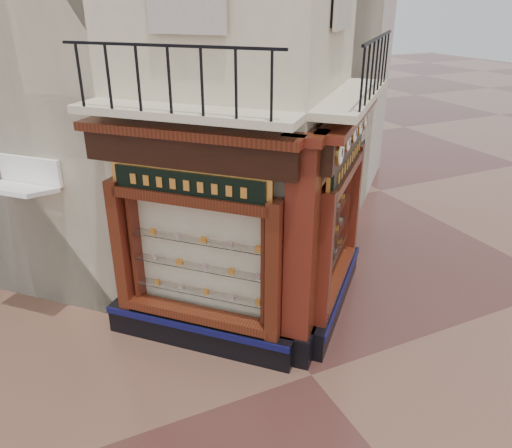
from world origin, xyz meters
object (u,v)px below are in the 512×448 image
clock_a (340,152)px  clock_c (354,133)px  corner_pilaster (301,259)px  signboard_right (346,160)px  awning (41,316)px  clock_e (365,118)px  clock_d (360,125)px  clock_b (347,142)px  signboard_left (188,184)px

clock_a → clock_c: bearing=-0.0°
clock_a → clock_c: (0.88, 0.88, -0.00)m
corner_pilaster → signboard_right: bearing=-10.2°
clock_c → signboard_right: 0.54m
clock_c → awning: (-5.43, 2.38, -3.62)m
clock_e → signboard_right: bearing=174.6°
clock_d → signboard_right: clock_d is taller
clock_b → signboard_right: size_ratio=0.15×
awning → signboard_right: signboard_right is taller
corner_pilaster → awning: corner_pilaster is taller
clock_d → signboard_right: size_ratio=0.18×
signboard_left → signboard_right: signboard_right is taller
corner_pilaster → signboard_right: size_ratio=1.91×
clock_b → clock_a: bearing=-180.0°
clock_a → clock_d: 1.88m
clock_b → signboard_left: (-2.49, 0.59, -0.52)m
clock_d → clock_a: bearing=-180.0°
clock_d → clock_b: bearing=-180.0°
signboard_left → signboard_right: size_ratio=0.95×
awning → corner_pilaster: bearing=-174.4°
clock_a → clock_c: size_ratio=1.16×
corner_pilaster → clock_d: size_ratio=10.63×
clock_d → signboard_left: clock_d is taller
signboard_right → clock_b: bearing=-171.2°
clock_b → clock_d: (0.89, 0.89, 0.00)m
clock_a → awning: size_ratio=0.30×
corner_pilaster → clock_b: corner_pilaster is taller
clock_c → awning: 6.95m
clock_c → signboard_right: size_ratio=0.16×
clock_b → clock_c: (0.44, 0.44, 0.00)m
clock_d → signboard_left: bearing=140.1°
clock_b → signboard_left: bearing=121.8°
signboard_left → signboard_right: bearing=-135.0°
corner_pilaster → clock_d: bearing=-10.6°
signboard_left → clock_a: bearing=-161.5°
clock_d → signboard_left: 3.43m
corner_pilaster → clock_a: 1.77m
corner_pilaster → clock_d: 2.87m
clock_b → clock_d: bearing=0.0°
clock_e → clock_a: bearing=-180.0°
clock_b → signboard_right: (0.43, 0.59, -0.52)m
signboard_left → awning: bearing=3.1°
clock_a → signboard_left: clock_a is taller
corner_pilaster → clock_b: (1.03, 0.43, 1.67)m
clock_a → clock_e: clock_a is taller
corner_pilaster → clock_c: size_ratio=11.62×
corner_pilaster → clock_a: corner_pilaster is taller
clock_d → signboard_right: bearing=168.4°
awning → clock_a: bearing=-170.6°
awning → signboard_right: size_ratio=0.64×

